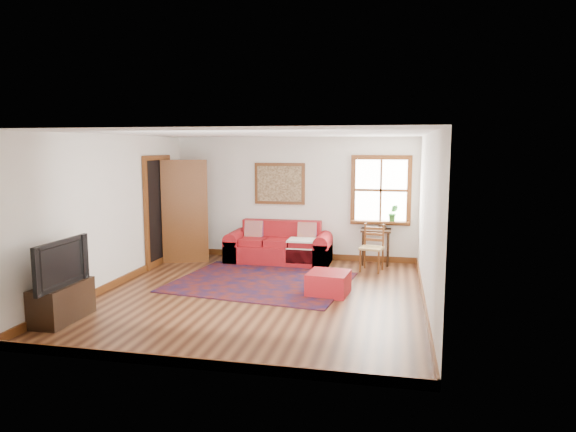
% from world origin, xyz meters
% --- Properties ---
extents(ground, '(5.50, 5.50, 0.00)m').
position_xyz_m(ground, '(0.00, 0.00, 0.00)').
color(ground, '#3A1C0F').
rests_on(ground, ground).
extents(room_envelope, '(5.04, 5.54, 2.52)m').
position_xyz_m(room_envelope, '(0.00, 0.02, 1.65)').
color(room_envelope, silver).
rests_on(room_envelope, ground).
extents(window, '(1.18, 0.20, 1.38)m').
position_xyz_m(window, '(1.78, 2.70, 1.31)').
color(window, white).
rests_on(window, ground).
extents(doorway, '(0.89, 1.08, 2.14)m').
position_xyz_m(doorway, '(-2.21, 1.78, 1.07)').
color(doorway, black).
rests_on(doorway, ground).
extents(framed_artwork, '(1.05, 0.07, 0.85)m').
position_xyz_m(framed_artwork, '(-0.30, 2.71, 1.55)').
color(framed_artwork, brown).
rests_on(framed_artwork, ground).
extents(persian_rug, '(3.14, 2.65, 0.02)m').
position_xyz_m(persian_rug, '(-0.17, 0.73, 0.01)').
color(persian_rug, '#53140B').
rests_on(persian_rug, ground).
extents(red_leather_sofa, '(2.08, 0.86, 0.81)m').
position_xyz_m(red_leather_sofa, '(-0.22, 2.34, 0.27)').
color(red_leather_sofa, maroon).
rests_on(red_leather_sofa, ground).
extents(red_ottoman, '(0.68, 0.68, 0.35)m').
position_xyz_m(red_ottoman, '(1.04, 0.28, 0.18)').
color(red_ottoman, maroon).
rests_on(red_ottoman, ground).
extents(side_table, '(0.58, 0.44, 0.70)m').
position_xyz_m(side_table, '(1.68, 2.53, 0.58)').
color(side_table, black).
rests_on(side_table, ground).
extents(ladder_back_chair, '(0.47, 0.46, 0.87)m').
position_xyz_m(ladder_back_chair, '(1.64, 1.99, 0.47)').
color(ladder_back_chair, tan).
rests_on(ladder_back_chair, ground).
extents(media_cabinet, '(0.41, 0.91, 0.50)m').
position_xyz_m(media_cabinet, '(-2.28, -1.68, 0.25)').
color(media_cabinet, black).
rests_on(media_cabinet, ground).
extents(television, '(0.14, 1.07, 0.62)m').
position_xyz_m(television, '(-2.26, -1.80, 0.81)').
color(television, black).
rests_on(television, media_cabinet).
extents(candle_hurricane, '(0.12, 0.12, 0.18)m').
position_xyz_m(candle_hurricane, '(-2.23, -1.26, 0.59)').
color(candle_hurricane, silver).
rests_on(candle_hurricane, media_cabinet).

